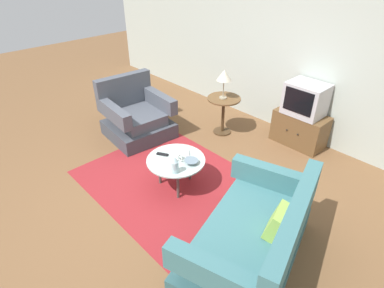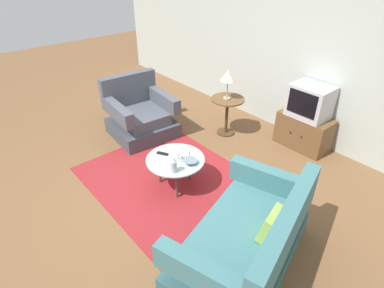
# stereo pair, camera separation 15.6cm
# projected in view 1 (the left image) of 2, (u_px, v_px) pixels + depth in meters

# --- Properties ---
(ground_plane) EXTENTS (16.00, 16.00, 0.00)m
(ground_plane) POSITION_uv_depth(u_px,v_px,m) (163.00, 189.00, 4.05)
(ground_plane) COLOR brown
(back_wall) EXTENTS (9.00, 0.12, 2.70)m
(back_wall) POSITION_uv_depth(u_px,v_px,m) (289.00, 47.00, 4.83)
(back_wall) COLOR #B2BCB2
(back_wall) RESTS_ON ground
(area_rug) EXTENTS (2.55, 1.84, 0.00)m
(area_rug) POSITION_uv_depth(u_px,v_px,m) (177.00, 186.00, 4.12)
(area_rug) COLOR maroon
(area_rug) RESTS_ON ground
(armchair) EXTENTS (0.99, 1.02, 0.93)m
(armchair) POSITION_uv_depth(u_px,v_px,m) (136.00, 117.00, 5.09)
(armchair) COLOR #3E424B
(armchair) RESTS_ON ground
(couch) EXTENTS (1.31, 1.72, 0.86)m
(couch) POSITION_uv_depth(u_px,v_px,m) (253.00, 239.00, 3.00)
(couch) COLOR #325C60
(couch) RESTS_ON ground
(coffee_table) EXTENTS (0.73, 0.73, 0.42)m
(coffee_table) POSITION_uv_depth(u_px,v_px,m) (176.00, 162.00, 3.91)
(coffee_table) COLOR #B2C6C1
(coffee_table) RESTS_ON ground
(side_table) EXTENTS (0.53, 0.53, 0.63)m
(side_table) POSITION_uv_depth(u_px,v_px,m) (223.00, 108.00, 5.07)
(side_table) COLOR brown
(side_table) RESTS_ON ground
(tv_stand) EXTENTS (0.78, 0.44, 0.52)m
(tv_stand) POSITION_uv_depth(u_px,v_px,m) (299.00, 129.00, 4.88)
(tv_stand) COLOR brown
(tv_stand) RESTS_ON ground
(television) EXTENTS (0.56, 0.45, 0.48)m
(television) POSITION_uv_depth(u_px,v_px,m) (306.00, 99.00, 4.61)
(television) COLOR #B7B7BC
(television) RESTS_ON tv_stand
(table_lamp) EXTENTS (0.23, 0.23, 0.46)m
(table_lamp) POSITION_uv_depth(u_px,v_px,m) (224.00, 76.00, 4.77)
(table_lamp) COLOR #9E937A
(table_lamp) RESTS_ON side_table
(vase) EXTENTS (0.09, 0.09, 0.22)m
(vase) POSITION_uv_depth(u_px,v_px,m) (175.00, 165.00, 3.62)
(vase) COLOR silver
(vase) RESTS_ON coffee_table
(mug) EXTENTS (0.12, 0.07, 0.10)m
(mug) POSITION_uv_depth(u_px,v_px,m) (178.00, 157.00, 3.85)
(mug) COLOR white
(mug) RESTS_ON coffee_table
(bowl) EXTENTS (0.17, 0.17, 0.05)m
(bowl) POSITION_uv_depth(u_px,v_px,m) (191.00, 162.00, 3.81)
(bowl) COLOR slate
(bowl) RESTS_ON coffee_table
(tv_remote_dark) EXTENTS (0.15, 0.11, 0.02)m
(tv_remote_dark) POSITION_uv_depth(u_px,v_px,m) (162.00, 154.00, 3.97)
(tv_remote_dark) COLOR black
(tv_remote_dark) RESTS_ON coffee_table
(tv_remote_silver) EXTENTS (0.16, 0.14, 0.02)m
(tv_remote_silver) POSITION_uv_depth(u_px,v_px,m) (187.00, 153.00, 3.99)
(tv_remote_silver) COLOR #B2B2B7
(tv_remote_silver) RESTS_ON coffee_table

